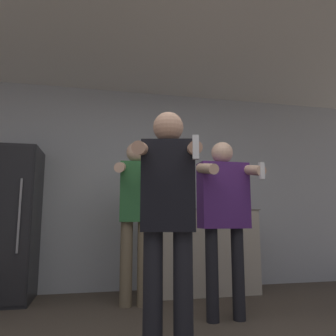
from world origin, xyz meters
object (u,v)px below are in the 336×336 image
at_px(bottle_short_whiskey, 171,201).
at_px(person_man_side, 224,207).
at_px(bottle_green_wine, 243,202).
at_px(bottle_brown_liquor, 160,201).
at_px(bottle_clear_vodka, 182,200).
at_px(person_spectator_back, 136,207).
at_px(bottle_amber_bourbon, 202,202).
at_px(person_woman_foreground, 168,210).
at_px(refrigerator, 5,223).

bearing_deg(bottle_short_whiskey, person_man_side, -76.33).
relative_size(bottle_green_wine, bottle_brown_liquor, 0.92).
distance_m(bottle_green_wine, bottle_brown_liquor, 1.07).
distance_m(bottle_clear_vodka, person_spectator_back, 0.75).
xyz_separation_m(bottle_amber_bourbon, person_woman_foreground, (-0.81, -1.75, -0.15)).
bearing_deg(person_spectator_back, bottle_short_whiskey, 41.35).
xyz_separation_m(person_woman_foreground, person_spectator_back, (-0.06, 1.34, 0.06)).
distance_m(bottle_short_whiskey, person_woman_foreground, 1.81).
height_order(bottle_amber_bourbon, person_man_side, person_man_side).
bearing_deg(person_spectator_back, refrigerator, 162.05).
relative_size(person_woman_foreground, person_man_side, 1.01).
relative_size(bottle_clear_vodka, person_man_side, 0.18).
height_order(bottle_amber_bourbon, person_spectator_back, person_spectator_back).
bearing_deg(refrigerator, bottle_amber_bourbon, -0.70).
bearing_deg(bottle_brown_liquor, refrigerator, 179.08).
relative_size(refrigerator, bottle_clear_vodka, 5.82).
bearing_deg(person_woman_foreground, person_man_side, 46.25).
bearing_deg(refrigerator, bottle_brown_liquor, -0.92).
xyz_separation_m(bottle_green_wine, bottle_clear_vodka, (-0.79, 0.00, 0.01)).
bearing_deg(refrigerator, person_spectator_back, -17.95).
distance_m(bottle_amber_bourbon, person_spectator_back, 0.97).
bearing_deg(bottle_clear_vodka, person_woman_foreground, -107.69).
xyz_separation_m(refrigerator, person_woman_foreground, (1.42, -1.78, 0.10)).
xyz_separation_m(bottle_clear_vodka, bottle_brown_liquor, (-0.28, 0.00, -0.01)).
bearing_deg(bottle_brown_liquor, person_woman_foreground, -98.98).
bearing_deg(bottle_clear_vodka, person_spectator_back, -146.03).
relative_size(bottle_short_whiskey, bottle_brown_liquor, 1.00).
bearing_deg(bottle_amber_bourbon, bottle_short_whiskey, 180.00).
bearing_deg(person_spectator_back, person_man_side, -41.22).
bearing_deg(bottle_amber_bourbon, bottle_green_wine, 0.00).
height_order(bottle_short_whiskey, bottle_clear_vodka, bottle_clear_vodka).
xyz_separation_m(bottle_green_wine, person_man_side, (-0.68, -1.05, -0.11)).
distance_m(bottle_short_whiskey, bottle_brown_liquor, 0.14).
xyz_separation_m(bottle_amber_bourbon, bottle_clear_vodka, (-0.25, 0.00, 0.02)).
relative_size(bottle_short_whiskey, bottle_amber_bourbon, 1.06).
relative_size(refrigerator, bottle_green_wine, 6.55).
relative_size(bottle_amber_bourbon, bottle_green_wine, 1.02).
bearing_deg(bottle_green_wine, bottle_clear_vodka, 180.00).
height_order(bottle_brown_liquor, person_spectator_back, person_spectator_back).
bearing_deg(person_spectator_back, bottle_clear_vodka, 33.97).
relative_size(refrigerator, person_woman_foreground, 1.03).
bearing_deg(bottle_clear_vodka, person_man_side, -83.96).
distance_m(refrigerator, person_woman_foreground, 2.28).
distance_m(bottle_short_whiskey, person_man_side, 1.09).
xyz_separation_m(bottle_short_whiskey, person_spectator_back, (-0.47, -0.41, -0.09)).
height_order(bottle_short_whiskey, person_spectator_back, person_spectator_back).
height_order(bottle_clear_vodka, person_spectator_back, person_spectator_back).
xyz_separation_m(bottle_clear_vodka, person_spectator_back, (-0.62, -0.41, -0.11)).
relative_size(bottle_amber_bourbon, bottle_clear_vodka, 0.91).
relative_size(refrigerator, person_spectator_back, 0.98).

